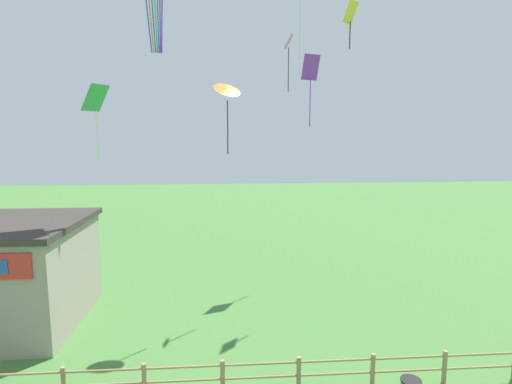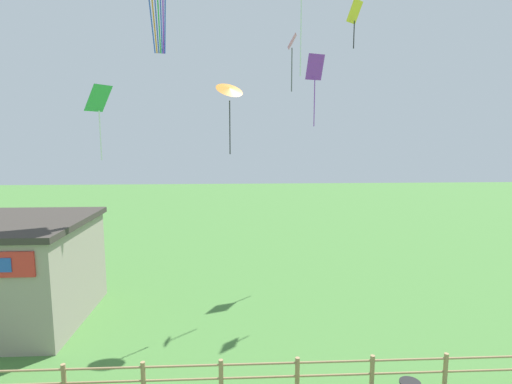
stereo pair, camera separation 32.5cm
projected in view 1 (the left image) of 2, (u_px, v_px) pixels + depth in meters
name	position (u px, v px, depth m)	size (l,w,h in m)	color
wooden_fence	(261.00, 373.00, 12.02)	(20.89, 0.14, 1.09)	#9E7F56
seaside_building	(3.00, 273.00, 16.24)	(6.30, 6.01, 4.32)	gray
kite_pink_diamond	(289.00, 53.00, 18.76)	(0.50, 0.61, 2.62)	pink
kite_orange_delta	(227.00, 91.00, 16.36)	(1.45, 1.38, 3.01)	orange
kite_yellow_diamond	(350.00, 16.00, 18.94)	(0.84, 0.81, 2.16)	yellow
kite_purple_streamer	(311.00, 74.00, 21.52)	(1.05, 0.69, 3.80)	purple
kite_green_diamond	(96.00, 105.00, 15.05)	(1.03, 1.07, 2.83)	green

